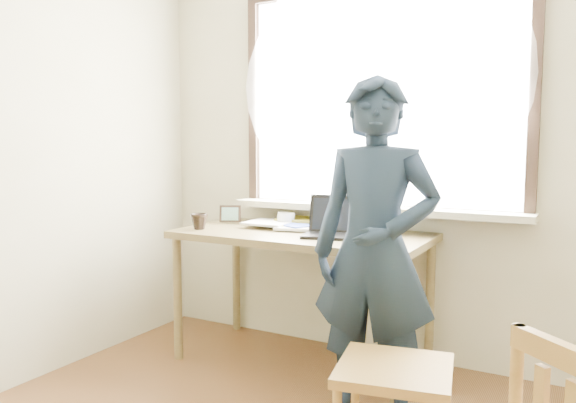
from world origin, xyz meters
The scene contains 12 objects.
room_shell centered at (-0.02, 0.20, 1.64)m, with size 3.52×4.02×2.61m.
desk centered at (-0.54, 1.63, 0.72)m, with size 1.49×0.75×0.80m.
laptop centered at (-0.31, 1.60, 0.85)m, with size 0.38×0.34×0.23m.
mug_white centered at (-0.73, 1.78, 0.84)m, with size 0.11×0.11×0.09m, color white.
mug_dark centered at (-1.14, 1.43, 0.85)m, with size 0.10×0.10×0.10m, color black.
mouse centered at (-0.02, 1.53, 0.82)m, with size 0.10×0.07×0.04m, color black.
desk_clutter centered at (-0.77, 1.81, 0.82)m, with size 0.90×0.45×0.05m.
book_a centered at (-0.93, 1.84, 0.81)m, with size 0.20×0.27×0.03m, color white.
book_b centered at (-0.20, 1.85, 0.81)m, with size 0.18×0.24×0.02m, color white.
picture_frame centered at (-1.12, 1.73, 0.85)m, with size 0.13×0.08×0.11m.
work_chair centered at (0.32, 0.77, 0.38)m, with size 0.51×0.50×0.45m.
person centered at (0.09, 1.16, 0.82)m, with size 0.60×0.39×1.64m, color #14202E.
Camera 1 is at (0.98, -1.31, 1.32)m, focal length 35.00 mm.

